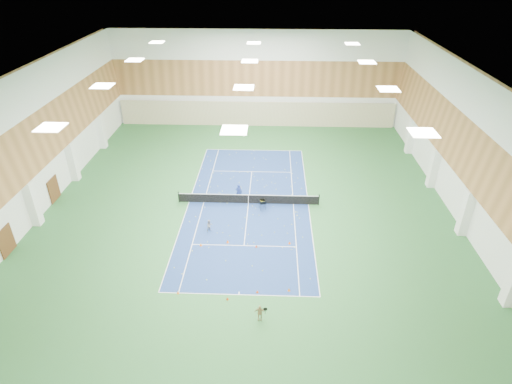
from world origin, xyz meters
TOP-DOWN VIEW (x-y plane):
  - ground at (0.00, 0.00)m, footprint 40.00×40.00m
  - room_shell at (0.00, 0.00)m, footprint 36.00×40.00m
  - wood_cladding at (0.00, 0.00)m, footprint 36.00×40.00m
  - ceiling_light_grid at (0.00, 0.00)m, footprint 21.40×25.40m
  - court_surface at (0.00, 0.00)m, footprint 10.97×23.77m
  - tennis_balls_scatter at (0.00, 0.00)m, footprint 10.57×22.77m
  - tennis_net at (0.00, 0.00)m, footprint 12.80×0.10m
  - back_curtain at (0.00, 19.75)m, footprint 35.40×0.16m
  - door_left_a at (-17.92, -8.00)m, footprint 0.08×1.80m
  - door_left_b at (-17.92, 0.00)m, footprint 0.08×1.80m
  - coach at (-0.93, 0.60)m, footprint 0.63×0.44m
  - child_court at (-2.96, -4.48)m, footprint 0.65×0.63m
  - child_apron at (1.48, -14.03)m, footprint 0.70×0.31m
  - ball_cart at (1.31, -0.93)m, footprint 0.71×0.71m
  - cone_svc_a at (-3.39, -6.54)m, footprint 0.22×0.22m
  - cone_svc_b at (-1.32, -6.05)m, footprint 0.23×0.23m
  - cone_svc_c at (0.98, -6.55)m, footprint 0.20×0.20m
  - cone_svc_d at (3.60, -6.01)m, footprint 0.23×0.23m
  - cone_base_a at (-4.14, -11.91)m, footprint 0.19×0.19m
  - cone_base_b at (-0.72, -12.36)m, footprint 0.18×0.18m
  - cone_base_c at (1.25, -11.62)m, footprint 0.19×0.19m
  - cone_base_d at (3.41, -11.37)m, footprint 0.21×0.21m

SIDE VIEW (x-z plane):
  - ground at x=0.00m, z-range 0.00..0.00m
  - court_surface at x=0.00m, z-range 0.00..0.01m
  - tennis_balls_scatter at x=0.00m, z-range 0.01..0.08m
  - cone_base_b at x=-0.72m, z-range 0.00..0.20m
  - cone_base_a at x=-4.14m, z-range 0.00..0.21m
  - cone_base_c at x=1.25m, z-range 0.00..0.21m
  - cone_svc_c at x=0.98m, z-range 0.00..0.22m
  - cone_base_d at x=3.41m, z-range 0.00..0.23m
  - cone_svc_a at x=-3.39m, z-range 0.00..0.24m
  - cone_svc_d at x=3.60m, z-range 0.00..0.25m
  - cone_svc_b at x=-1.32m, z-range 0.00..0.25m
  - ball_cart at x=1.31m, z-range 0.00..0.96m
  - child_court at x=-2.96m, z-range 0.00..1.05m
  - tennis_net at x=0.00m, z-range 0.00..1.10m
  - child_apron at x=1.48m, z-range 0.00..1.17m
  - coach at x=-0.93m, z-range 0.00..1.66m
  - door_left_a at x=-17.92m, z-range 0.00..2.20m
  - door_left_b at x=-17.92m, z-range 0.00..2.20m
  - back_curtain at x=0.00m, z-range 0.00..3.20m
  - room_shell at x=0.00m, z-range 0.00..12.00m
  - wood_cladding at x=0.00m, z-range 4.00..12.00m
  - ceiling_light_grid at x=0.00m, z-range 11.89..11.95m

